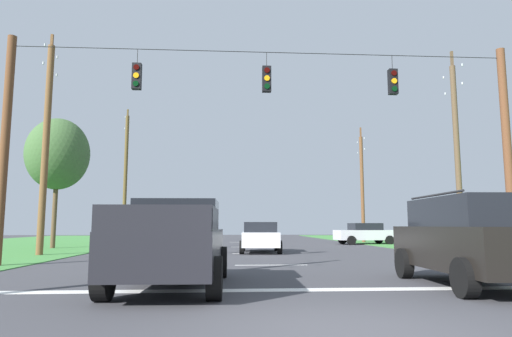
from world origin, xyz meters
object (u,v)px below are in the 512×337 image
Objects in this scene: distant_car_oncoming at (365,233)px; utility_pole_mid_right at (457,151)px; utility_pole_mid_left at (46,142)px; pickup_truck at (175,243)px; suv_black at (472,239)px; overhead_signal_span at (265,140)px; distant_car_crossing_white at (260,237)px; utility_pole_far_left at (125,175)px; tree_roadside_right at (58,154)px; utility_pole_far_right at (362,185)px.

distant_car_oncoming is 11.95m from utility_pole_mid_right.
utility_pole_mid_left reaches higher than distant_car_oncoming.
suv_black reaches higher than pickup_truck.
overhead_signal_span is at bearing -151.50° from utility_pole_mid_right.
distant_car_oncoming is at bearing 30.69° from utility_pole_mid_left.
distant_car_crossing_white is 0.99× the size of distant_car_oncoming.
utility_pole_far_left is 8.25m from tree_roadside_right.
tree_roadside_right is (-21.27, -8.34, 0.99)m from utility_pole_far_right.
overhead_signal_span is 7.93m from suv_black.
utility_pole_mid_left reaches higher than utility_pole_mid_right.
overhead_signal_span reaches higher than distant_car_oncoming.
distant_car_crossing_white is 16.38m from utility_pole_far_left.
utility_pole_mid_left is at bearing -143.13° from utility_pole_far_right.
tree_roadside_right is (-2.32, -7.91, 0.35)m from utility_pole_far_left.
utility_pole_far_right reaches higher than distant_car_oncoming.
distant_car_crossing_white is at bearing -131.95° from distant_car_oncoming.
tree_roadside_right is at bearing -106.33° from utility_pole_far_left.
distant_car_oncoming is 0.47× the size of utility_pole_far_right.
distant_car_crossing_white is (2.89, 12.66, -0.18)m from pickup_truck.
utility_pole_mid_left reaches higher than utility_pole_far_right.
utility_pole_mid_left is at bearing -149.31° from distant_car_oncoming.
tree_roadside_right is at bearing 134.47° from overhead_signal_span.
pickup_truck is 26.37m from utility_pole_far_left.
pickup_truck is at bearing -62.25° from tree_roadside_right.
utility_pole_mid_left reaches higher than pickup_truck.
utility_pole_mid_left is 14.21m from utility_pole_far_left.
utility_pole_far_right is at bearing 91.09° from utility_pole_mid_right.
pickup_truck is 0.52× the size of utility_pole_mid_left.
distant_car_crossing_white is at bearing 87.20° from overhead_signal_span.
distant_car_oncoming is (4.54, 22.39, -0.27)m from suv_black.
distant_car_crossing_white is at bearing -125.84° from utility_pole_far_right.
utility_pole_mid_right is 19.79m from utility_pole_mid_left.
distant_car_oncoming is 0.42× the size of utility_pole_far_left.
utility_pole_far_right is at bearing 1.32° from utility_pole_far_left.
utility_pole_mid_left is (-9.83, 5.52, 0.81)m from overhead_signal_span.
utility_pole_mid_right is (5.81, 11.29, 3.95)m from suv_black.
utility_pole_mid_right is 1.30× the size of tree_roadside_right.
tree_roadside_right is (-21.55, 6.41, 0.62)m from utility_pole_mid_right.
suv_black is at bearing -54.81° from overhead_signal_span.
pickup_truck is at bearing -117.09° from distant_car_oncoming.
utility_pole_mid_right is at bearing -10.85° from distant_car_crossing_white.
utility_pole_mid_right is at bearing -0.34° from utility_pole_mid_left.
suv_black is 0.52× the size of utility_pole_far_right.
utility_pole_far_right is 0.90× the size of utility_pole_mid_left.
utility_pole_far_left is at bearing 169.88° from distant_car_oncoming.
utility_pole_mid_left is 6.54m from tree_roadside_right.
distant_car_crossing_white is 16.38m from utility_pole_far_right.
overhead_signal_span is 11.35m from utility_pole_mid_right.
overhead_signal_span is 2.34× the size of tree_roadside_right.
distant_car_oncoming is 5.39m from utility_pole_far_right.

